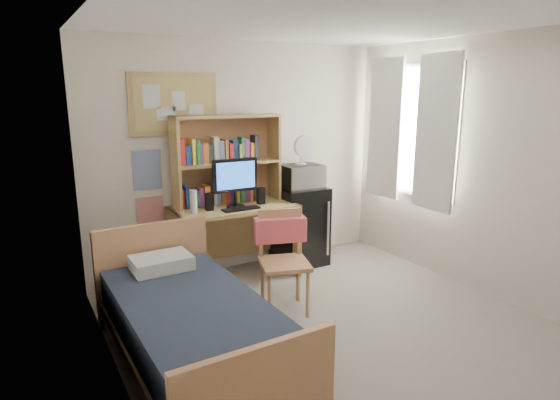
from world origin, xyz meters
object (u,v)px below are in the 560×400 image
bulletin_board (174,104)px  bed (194,335)px  speaker_left (209,202)px  desk (235,242)px  microwave (301,176)px  desk_fan (301,152)px  monitor (235,183)px  speaker_right (261,196)px  desk_chair (285,263)px  mini_fridge (299,225)px

bulletin_board → bed: bearing=-105.6°
bulletin_board → speaker_left: bulletin_board is taller
desk → microwave: 1.10m
speaker_left → desk_fan: 1.27m
bulletin_board → desk: bulletin_board is taller
monitor → microwave: size_ratio=1.13×
desk → speaker_right: (0.30, -0.07, 0.51)m
monitor → microwave: 0.89m
speaker_left → microwave: (1.19, 0.09, 0.15)m
desk_chair → speaker_right: size_ratio=5.27×
speaker_right → desk_fan: desk_fan is taller
mini_fridge → microwave: 0.61m
desk → speaker_right: speaker_right is taller
desk → desk_chair: (0.07, -0.97, 0.07)m
bulletin_board → mini_fridge: bulletin_board is taller
speaker_left → monitor: bearing=-0.0°
speaker_right → desk_chair: bearing=-102.8°
bulletin_board → mini_fridge: size_ratio=1.00×
bed → desk_fan: (1.89, 1.48, 1.09)m
speaker_left → desk_fan: (1.19, 0.09, 0.44)m
mini_fridge → desk_chair: bearing=-127.7°
desk_chair → monitor: monitor is taller
speaker_right → microwave: size_ratio=0.39×
bulletin_board → monitor: 1.04m
desk_chair → microwave: bearing=68.9°
desk_chair → speaker_left: 1.08m
monitor → desk_fan: 0.93m
desk_chair → desk: bearing=112.1°
bulletin_board → speaker_right: bearing=-26.9°
mini_fridge → microwave: microwave is taller
bulletin_board → microwave: (1.39, -0.30, -0.84)m
desk → monitor: monitor is taller
monitor → speaker_right: (0.30, -0.01, -0.17)m
monitor → speaker_right: monitor is taller
bed → bulletin_board: bearing=73.5°
speaker_right → desk_fan: bearing=11.6°
desk → mini_fridge: size_ratio=1.42×
desk → microwave: microwave is taller
monitor → speaker_right: bearing=-0.0°
mini_fridge → speaker_left: size_ratio=5.25×
desk_chair → speaker_left: bearing=130.1°
desk → bed: size_ratio=0.67×
desk_chair → bulletin_board: bearing=131.6°
bulletin_board → desk: size_ratio=0.70×
mini_fridge → speaker_right: size_ratio=5.13×
speaker_right → bulletin_board: bearing=154.5°
monitor → speaker_right: 0.35m
desk → desk_chair: size_ratio=1.38×
bulletin_board → desk: bearing=-34.0°
bulletin_board → desk_fan: size_ratio=3.06×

